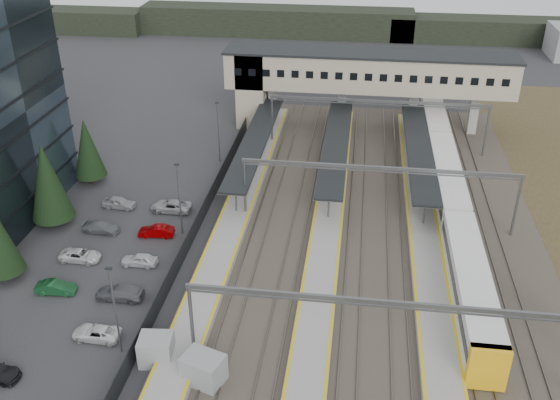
# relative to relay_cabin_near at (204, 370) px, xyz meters

# --- Properties ---
(ground) EXTENTS (220.00, 220.00, 0.00)m
(ground) POSITION_rel_relay_cabin_near_xyz_m (0.62, 10.41, -1.24)
(ground) COLOR #2B2B2D
(ground) RESTS_ON ground
(car_park) EXTENTS (10.67, 44.54, 1.29)m
(car_park) POSITION_rel_relay_cabin_near_xyz_m (-12.95, 5.30, -0.63)
(car_park) COLOR #B9BABD
(car_park) RESTS_ON ground
(lampposts) EXTENTS (0.50, 53.25, 8.07)m
(lampposts) POSITION_rel_relay_cabin_near_xyz_m (-7.38, 11.66, 3.10)
(lampposts) COLOR slate
(lampposts) RESTS_ON ground
(fence) EXTENTS (0.08, 90.00, 2.00)m
(fence) POSITION_rel_relay_cabin_near_xyz_m (-5.88, 15.41, -0.24)
(fence) COLOR #26282B
(fence) RESTS_ON ground
(relay_cabin_near) EXTENTS (3.51, 3.02, 2.47)m
(relay_cabin_near) POSITION_rel_relay_cabin_near_xyz_m (0.00, 0.00, 0.00)
(relay_cabin_near) COLOR gray
(relay_cabin_near) RESTS_ON ground
(relay_cabin_far) EXTENTS (2.75, 2.37, 2.35)m
(relay_cabin_far) POSITION_rel_relay_cabin_near_xyz_m (-4.17, 1.69, -0.06)
(relay_cabin_far) COLOR gray
(relay_cabin_far) RESTS_ON ground
(rail_corridor) EXTENTS (34.00, 90.00, 0.92)m
(rail_corridor) POSITION_rel_relay_cabin_near_xyz_m (9.96, 15.41, -0.95)
(rail_corridor) COLOR #3B352E
(rail_corridor) RESTS_ON ground
(canopies) EXTENTS (23.10, 30.00, 3.28)m
(canopies) POSITION_rel_relay_cabin_near_xyz_m (7.62, 37.41, 2.69)
(canopies) COLOR black
(canopies) RESTS_ON ground
(footbridge) EXTENTS (40.40, 6.40, 11.20)m
(footbridge) POSITION_rel_relay_cabin_near_xyz_m (8.32, 52.41, 6.70)
(footbridge) COLOR tan
(footbridge) RESTS_ON ground
(gantries) EXTENTS (28.40, 62.28, 7.17)m
(gantries) POSITION_rel_relay_cabin_near_xyz_m (12.62, 13.41, 4.76)
(gantries) COLOR slate
(gantries) RESTS_ON ground
(train) EXTENTS (2.93, 61.23, 3.69)m
(train) POSITION_rel_relay_cabin_near_xyz_m (20.62, 32.08, 0.86)
(train) COLOR silver
(train) RESTS_ON ground
(treeline_far) EXTENTS (170.00, 19.00, 7.00)m
(treeline_far) POSITION_rel_relay_cabin_near_xyz_m (24.43, 102.69, 1.71)
(treeline_far) COLOR black
(treeline_far) RESTS_ON ground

